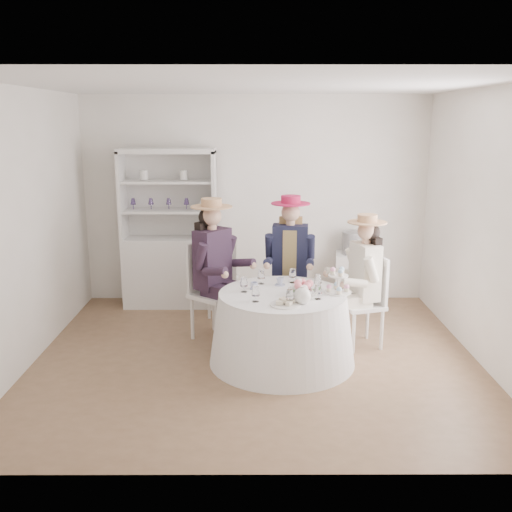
{
  "coord_description": "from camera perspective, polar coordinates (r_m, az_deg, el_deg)",
  "views": [
    {
      "loc": [
        -0.02,
        -5.47,
        2.39
      ],
      "look_at": [
        0.0,
        0.1,
        1.05
      ],
      "focal_mm": 40.0,
      "sensor_mm": 36.0,
      "label": 1
    }
  ],
  "objects": [
    {
      "name": "flower_arrangement",
      "position": [
        5.55,
        4.65,
        -2.97
      ],
      "size": [
        0.2,
        0.2,
        0.07
      ],
      "rotation": [
        0.0,
        0.0,
        -0.01
      ],
      "color": "pink",
      "rests_on": "tea_table"
    },
    {
      "name": "guest_right",
      "position": [
        6.1,
        10.62,
        -1.72
      ],
      "size": [
        0.58,
        0.54,
        1.44
      ],
      "rotation": [
        0.0,
        0.0,
        -1.28
      ],
      "color": "silver",
      "rests_on": "ground"
    },
    {
      "name": "teacup_a",
      "position": [
        5.74,
        -0.19,
        -3.02
      ],
      "size": [
        0.1,
        0.1,
        0.06
      ],
      "primitive_type": "imported",
      "rotation": [
        0.0,
        0.0,
        -0.28
      ],
      "color": "white",
      "rests_on": "tea_table"
    },
    {
      "name": "guest_mid",
      "position": [
        6.51,
        3.41,
        0.11
      ],
      "size": [
        0.57,
        0.6,
        1.56
      ],
      "rotation": [
        0.0,
        0.0,
        -0.11
      ],
      "color": "silver",
      "rests_on": "ground"
    },
    {
      "name": "ceiling",
      "position": [
        5.48,
        0.0,
        16.76
      ],
      "size": [
        4.5,
        4.5,
        0.0
      ],
      "primitive_type": "plane",
      "rotation": [
        3.14,
        0.0,
        0.0
      ],
      "color": "white",
      "rests_on": "wall_back"
    },
    {
      "name": "cupcake_stand",
      "position": [
        5.66,
        8.19,
        -2.78
      ],
      "size": [
        0.26,
        0.26,
        0.25
      ],
      "rotation": [
        0.0,
        0.0,
        -0.22
      ],
      "color": "white",
      "rests_on": "tea_table"
    },
    {
      "name": "guest_left",
      "position": [
        6.21,
        -4.18,
        -0.54
      ],
      "size": [
        0.67,
        0.65,
        1.57
      ],
      "rotation": [
        0.0,
        0.0,
        0.91
      ],
      "color": "silver",
      "rests_on": "ground"
    },
    {
      "name": "spare_chair",
      "position": [
        7.0,
        -3.43,
        -2.12
      ],
      "size": [
        0.4,
        0.4,
        0.94
      ],
      "rotation": [
        0.0,
        0.0,
        3.12
      ],
      "color": "silver",
      "rests_on": "ground"
    },
    {
      "name": "wall_front",
      "position": [
        3.63,
        0.11,
        -3.17
      ],
      "size": [
        4.5,
        0.0,
        4.5
      ],
      "primitive_type": "plane",
      "rotation": [
        -1.57,
        0.0,
        0.0
      ],
      "color": "silver",
      "rests_on": "ground"
    },
    {
      "name": "ground",
      "position": [
        5.97,
        0.0,
        -10.07
      ],
      "size": [
        4.5,
        4.5,
        0.0
      ],
      "primitive_type": "plane",
      "color": "brown",
      "rests_on": "ground"
    },
    {
      "name": "stemware_set",
      "position": [
        5.61,
        2.68,
        -2.98
      ],
      "size": [
        0.82,
        0.82,
        0.15
      ],
      "color": "white",
      "rests_on": "tea_table"
    },
    {
      "name": "flower_bowl",
      "position": [
        5.54,
        4.46,
        -3.71
      ],
      "size": [
        0.27,
        0.27,
        0.06
      ],
      "primitive_type": "imported",
      "rotation": [
        0.0,
        0.0,
        0.18
      ],
      "color": "white",
      "rests_on": "tea_table"
    },
    {
      "name": "side_table",
      "position": [
        7.62,
        9.58,
        -2.28
      ],
      "size": [
        0.49,
        0.49,
        0.68
      ],
      "primitive_type": "cube",
      "rotation": [
        0.0,
        0.0,
        -0.14
      ],
      "color": "silver",
      "rests_on": "ground"
    },
    {
      "name": "sandwich_plate",
      "position": [
        5.26,
        2.96,
        -4.78
      ],
      "size": [
        0.28,
        0.28,
        0.06
      ],
      "rotation": [
        0.0,
        0.0,
        -0.39
      ],
      "color": "white",
      "rests_on": "tea_table"
    },
    {
      "name": "tea_table",
      "position": [
        5.75,
        2.63,
        -7.19
      ],
      "size": [
        1.46,
        1.46,
        0.72
      ],
      "rotation": [
        0.0,
        0.0,
        0.22
      ],
      "color": "white",
      "rests_on": "ground"
    },
    {
      "name": "teacup_b",
      "position": [
        5.87,
        2.42,
        -2.61
      ],
      "size": [
        0.09,
        0.09,
        0.07
      ],
      "primitive_type": "imported",
      "rotation": [
        0.0,
        0.0,
        0.28
      ],
      "color": "white",
      "rests_on": "tea_table"
    },
    {
      "name": "teacup_c",
      "position": [
        5.8,
        4.96,
        -2.91
      ],
      "size": [
        0.09,
        0.09,
        0.06
      ],
      "primitive_type": "imported",
      "rotation": [
        0.0,
        0.0,
        0.16
      ],
      "color": "white",
      "rests_on": "tea_table"
    },
    {
      "name": "wall_right",
      "position": [
        6.02,
        21.99,
        2.57
      ],
      "size": [
        0.0,
        4.5,
        4.5
      ],
      "primitive_type": "plane",
      "rotation": [
        1.57,
        0.0,
        -1.57
      ],
      "color": "silver",
      "rests_on": "ground"
    },
    {
      "name": "table_teapot",
      "position": [
        5.31,
        4.68,
        -3.99
      ],
      "size": [
        0.23,
        0.16,
        0.17
      ],
      "rotation": [
        0.0,
        0.0,
        -0.32
      ],
      "color": "white",
      "rests_on": "tea_table"
    },
    {
      "name": "wall_left",
      "position": [
        6.0,
        -22.04,
        2.55
      ],
      "size": [
        0.0,
        4.5,
        4.5
      ],
      "primitive_type": "plane",
      "rotation": [
        1.57,
        0.0,
        1.57
      ],
      "color": "silver",
      "rests_on": "ground"
    },
    {
      "name": "hutch",
      "position": [
        7.48,
        -8.52,
        0.51
      ],
      "size": [
        1.21,
        0.46,
        2.04
      ],
      "rotation": [
        0.0,
        0.0,
        0.01
      ],
      "color": "silver",
      "rests_on": "ground"
    },
    {
      "name": "hatbox",
      "position": [
        7.5,
        9.72,
        1.3
      ],
      "size": [
        0.38,
        0.38,
        0.29
      ],
      "primitive_type": "cylinder",
      "rotation": [
        0.0,
        0.0,
        -0.39
      ],
      "color": "black",
      "rests_on": "side_table"
    },
    {
      "name": "wall_back",
      "position": [
        7.55,
        -0.05,
        5.6
      ],
      "size": [
        4.5,
        0.0,
        4.5
      ],
      "primitive_type": "plane",
      "rotation": [
        1.57,
        0.0,
        0.0
      ],
      "color": "silver",
      "rests_on": "ground"
    }
  ]
}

